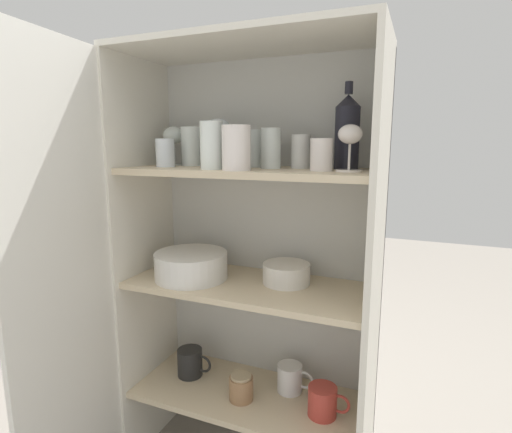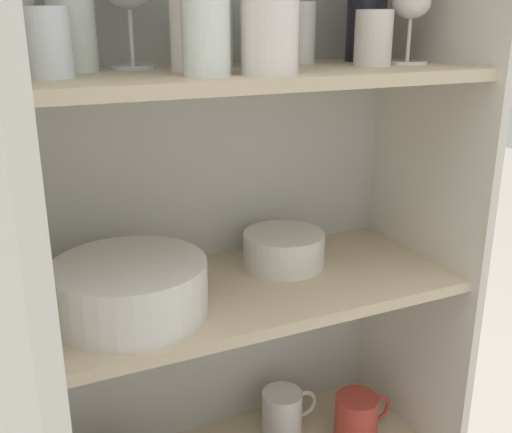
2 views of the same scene
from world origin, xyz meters
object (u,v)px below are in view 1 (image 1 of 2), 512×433
(mixing_bowl_large, at_px, (286,272))
(coffee_mug_primary, at_px, (323,401))
(storage_jar, at_px, (241,387))
(wine_bottle, at_px, (347,132))
(plate_stack_white, at_px, (191,265))

(mixing_bowl_large, relative_size, coffee_mug_primary, 1.17)
(storage_jar, bearing_deg, coffee_mug_primary, 5.38)
(wine_bottle, xyz_separation_m, plate_stack_white, (-0.49, -0.10, -0.44))
(coffee_mug_primary, relative_size, storage_jar, 1.49)
(wine_bottle, distance_m, mixing_bowl_large, 0.48)
(plate_stack_white, bearing_deg, storage_jar, -3.82)
(plate_stack_white, distance_m, storage_jar, 0.44)
(wine_bottle, distance_m, storage_jar, 0.90)
(storage_jar, bearing_deg, plate_stack_white, 176.18)
(mixing_bowl_large, height_order, coffee_mug_primary, mixing_bowl_large)
(mixing_bowl_large, relative_size, storage_jar, 1.73)
(wine_bottle, height_order, storage_jar, wine_bottle)
(mixing_bowl_large, xyz_separation_m, coffee_mug_primary, (0.15, -0.06, -0.39))
(wine_bottle, bearing_deg, coffee_mug_primary, -107.49)
(wine_bottle, xyz_separation_m, coffee_mug_primary, (-0.03, -0.08, -0.84))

